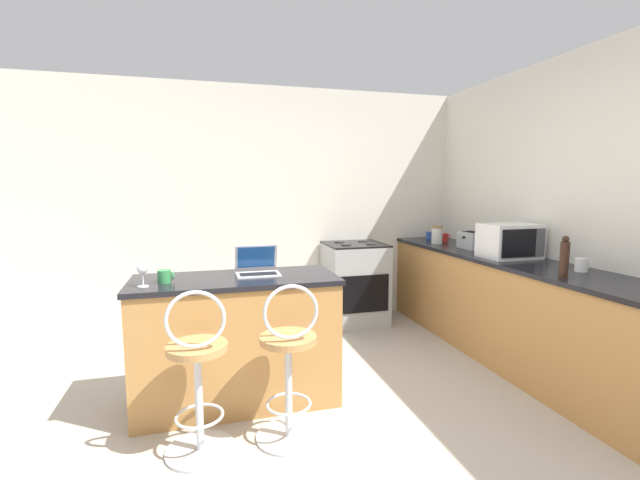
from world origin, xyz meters
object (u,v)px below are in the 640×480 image
Objects in this scene: bar_stool_near at (198,378)px; stove_range at (355,283)px; bar_stool_far at (289,368)px; mug_green at (165,276)px; mug_white at (582,265)px; wine_glass_short at (142,270)px; mug_red at (445,237)px; toaster at (471,240)px; mug_blue at (430,235)px; microwave at (510,241)px; laptop at (257,267)px; pepper_mill at (564,258)px; storage_jar at (437,235)px.

bar_stool_near is 2.60m from stove_range.
mug_green is at bearing 144.66° from bar_stool_far.
bar_stool_near is 9.39× the size of mug_white.
wine_glass_short is 1.57× the size of mug_red.
stove_range is at bearing 144.92° from toaster.
wine_glass_short is (-3.05, 0.33, 0.06)m from mug_white.
bar_stool_far is at bearing -134.88° from mug_blue.
bar_stool_far is 2.33m from microwave.
toaster reaches higher than bar_stool_far.
laptop is (0.42, 0.64, 0.50)m from bar_stool_near.
mug_green is 0.68× the size of wine_glass_short.
toaster is at bearing 80.97° from pepper_mill.
stove_range is (-0.99, 0.69, -0.54)m from toaster.
mug_green is at bearing -174.98° from microwave.
laptop is 2.91× the size of mug_green.
storage_jar is at bearing 97.01° from mug_white.
pepper_mill is 2.79× the size of mug_green.
mug_white is at bearing -87.88° from mug_blue.
mug_white is at bearing 1.87° from bar_stool_near.
toaster is (2.22, 0.67, 0.03)m from laptop.
laptop reaches higher than mug_green.
bar_stool_far is 2.27m from mug_white.
mug_blue is 1.04× the size of mug_red.
stove_range is 2.43m from mug_green.
pepper_mill is at bearing -93.05° from storage_jar.
microwave is at bearing -92.40° from mug_red.
mug_red is at bearing 34.54° from storage_jar.
pepper_mill is at bearing -95.89° from mug_blue.
wine_glass_short is at bearing -163.27° from toaster.
pepper_mill reaches higher than laptop.
mug_green is 0.55× the size of storage_jar.
stove_range is 1.15m from mug_red.
mug_green is 2.95m from mug_white.
storage_jar is at bearing -145.46° from mug_red.
mug_red is (2.27, 1.24, -0.00)m from laptop.
mug_red is (-0.04, 1.79, -0.00)m from mug_white.
bar_stool_near is at bearing -178.13° from mug_white.
bar_stool_near is at bearing 178.78° from pepper_mill.
wine_glass_short is at bearing 126.93° from bar_stool_near.
mug_green is 3.00m from storage_jar.
mug_red is at bearing 25.83° from wine_glass_short.
mug_blue is (2.65, 2.14, 0.49)m from bar_stool_near.
stove_range is 8.74× the size of mug_white.
toaster is at bearing 90.01° from microwave.
pepper_mill is 1.91× the size of wine_glass_short.
mug_white is 1.07× the size of mug_red.
laptop is 2.69m from mug_blue.
toaster is at bearing 16.88° from laptop.
laptop is 0.33× the size of stove_range.
microwave is 0.68m from mug_white.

